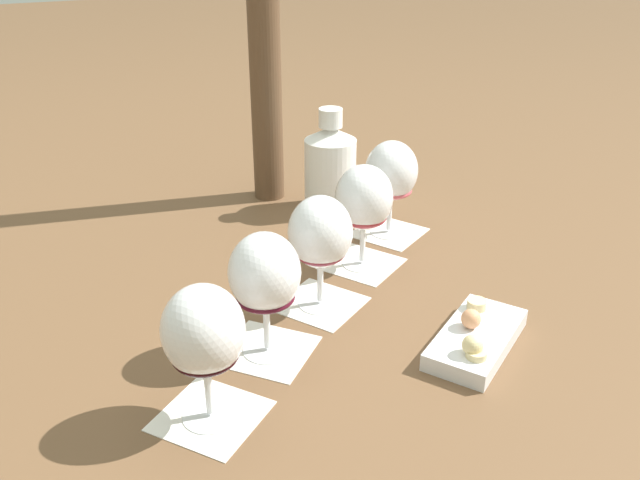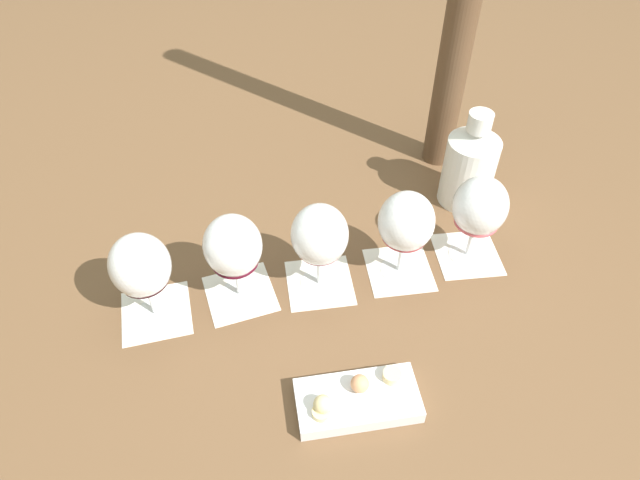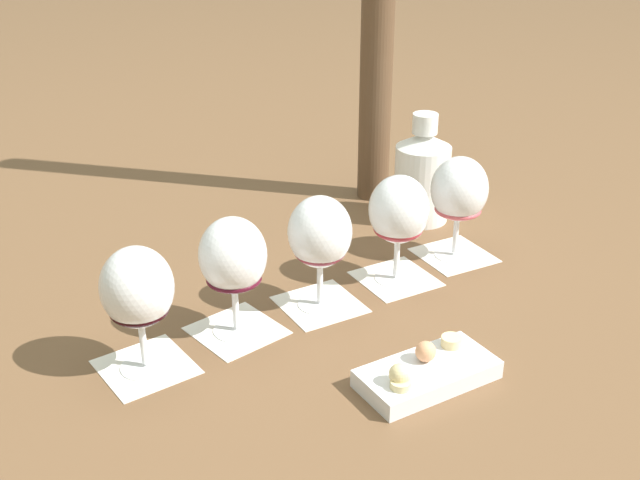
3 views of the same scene
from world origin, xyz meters
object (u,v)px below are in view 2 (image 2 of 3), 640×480
at_px(wine_glass_1, 406,225).
at_px(wine_glass_2, 320,239).
at_px(wine_glass_3, 233,249).
at_px(ceramic_vase, 470,164).
at_px(wine_glass_4, 141,269).
at_px(snack_dish, 356,399).
at_px(wine_glass_0, 479,209).

height_order(wine_glass_1, wine_glass_2, same).
relative_size(wine_glass_2, wine_glass_3, 1.00).
height_order(wine_glass_3, ceramic_vase, ceramic_vase).
bearing_deg(wine_glass_4, wine_glass_2, -143.26).
bearing_deg(wine_glass_4, snack_dish, 176.88).
xyz_separation_m(wine_glass_2, wine_glass_3, (0.12, 0.08, 0.00)).
distance_m(wine_glass_2, wine_glass_4, 0.28).
bearing_deg(wine_glass_3, wine_glass_2, -147.36).
distance_m(wine_glass_2, snack_dish, 0.26).
relative_size(wine_glass_1, wine_glass_3, 1.00).
bearing_deg(snack_dish, wine_glass_1, -84.84).
bearing_deg(wine_glass_0, wine_glass_3, 36.55).
relative_size(wine_glass_4, ceramic_vase, 0.86).
xyz_separation_m(wine_glass_2, wine_glass_4, (0.23, 0.17, 0.00)).
bearing_deg(ceramic_vase, wine_glass_4, 51.02).
xyz_separation_m(wine_glass_1, wine_glass_2, (0.12, 0.09, -0.00)).
relative_size(wine_glass_3, wine_glass_4, 1.00).
distance_m(wine_glass_0, ceramic_vase, 0.16).
bearing_deg(ceramic_vase, wine_glass_0, 107.50).
bearing_deg(wine_glass_3, snack_dish, 156.32).
bearing_deg(wine_glass_4, wine_glass_3, -139.28).
relative_size(wine_glass_2, wine_glass_4, 1.00).
distance_m(wine_glass_0, wine_glass_4, 0.56).
height_order(wine_glass_0, ceramic_vase, ceramic_vase).
xyz_separation_m(wine_glass_0, wine_glass_3, (0.34, 0.25, -0.00)).
bearing_deg(wine_glass_4, wine_glass_0, -142.39).
bearing_deg(wine_glass_4, wine_glass_1, -143.18).
distance_m(wine_glass_4, ceramic_vase, 0.63).
bearing_deg(wine_glass_2, wine_glass_0, -141.51).
relative_size(wine_glass_1, ceramic_vase, 0.86).
distance_m(wine_glass_1, snack_dish, 0.30).
height_order(wine_glass_4, ceramic_vase, ceramic_vase).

